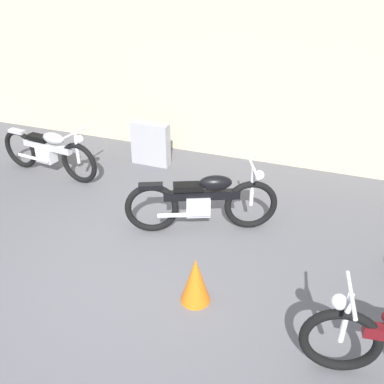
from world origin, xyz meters
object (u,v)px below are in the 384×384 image
motorcycle_silver (49,152)px  stone_marker (151,144)px  motorcycle_black (203,201)px  traffic_cone (195,280)px

motorcycle_silver → stone_marker: bearing=41.1°
motorcycle_black → motorcycle_silver: bearing=143.2°
traffic_cone → motorcycle_silver: bearing=149.1°
traffic_cone → motorcycle_black: bearing=106.0°
stone_marker → motorcycle_silver: 1.69m
stone_marker → traffic_cone: (1.90, -2.93, -0.10)m
motorcycle_black → motorcycle_silver: motorcycle_black is taller
traffic_cone → motorcycle_silver: motorcycle_silver is taller
motorcycle_black → motorcycle_silver: 2.97m
traffic_cone → motorcycle_silver: 3.82m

